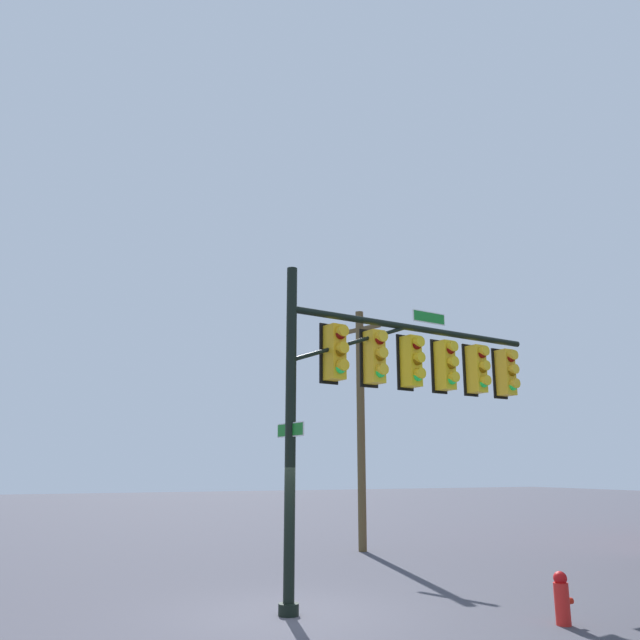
# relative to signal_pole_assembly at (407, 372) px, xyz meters

# --- Properties ---
(ground_plane) EXTENTS (120.00, 120.00, 0.00)m
(ground_plane) POSITION_rel_signal_pole_assembly_xyz_m (-2.81, -0.42, -4.48)
(ground_plane) COLOR #41414B
(signal_pole_assembly) EXTENTS (6.60, 1.65, 6.30)m
(signal_pole_assembly) POSITION_rel_signal_pole_assembly_xyz_m (0.00, 0.00, 0.00)
(signal_pole_assembly) COLOR black
(signal_pole_assembly) RESTS_ON ground_plane
(utility_pole) EXTENTS (0.69, 1.74, 7.58)m
(utility_pole) POSITION_rel_signal_pole_assembly_xyz_m (2.44, 6.76, -0.53)
(utility_pole) COLOR brown
(utility_pole) RESTS_ON ground_plane
(fire_hydrant) EXTENTS (0.33, 0.24, 0.83)m
(fire_hydrant) POSITION_rel_signal_pole_assembly_xyz_m (1.02, -2.90, -4.07)
(fire_hydrant) COLOR red
(fire_hydrant) RESTS_ON ground_plane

